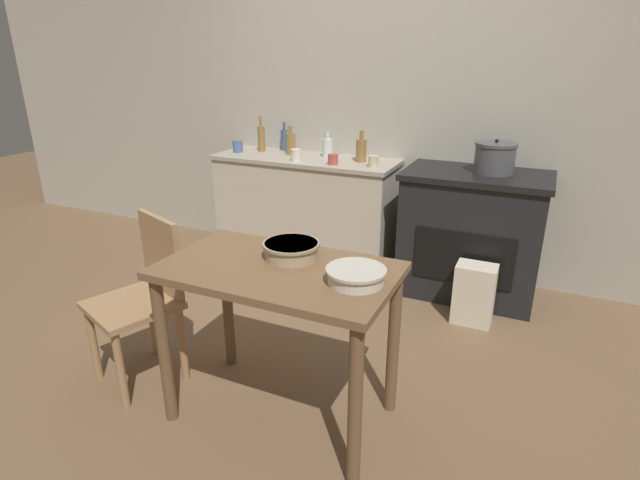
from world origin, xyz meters
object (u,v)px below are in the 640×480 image
mixing_bowl_small (291,249)px  bottle_center (284,139)px  bottle_mid_left (327,147)px  cup_mid_right (296,155)px  bottle_left (261,138)px  chair (144,295)px  flour_sack (474,294)px  cup_far_right (333,159)px  stove (471,234)px  cup_right (238,146)px  mixing_bowl_large (356,275)px  cup_center_right (374,161)px  bottle_far_left (361,150)px  work_table (279,295)px  bottle_center_left (291,143)px  stock_pot (495,158)px

mixing_bowl_small → bottle_center: (-1.02, 1.82, 0.14)m
bottle_mid_left → cup_mid_right: bearing=-121.7°
mixing_bowl_small → bottle_left: 2.07m
chair → flour_sack: size_ratio=2.20×
bottle_center → cup_far_right: (0.58, -0.34, -0.05)m
stove → flour_sack: size_ratio=2.42×
mixing_bowl_small → bottle_mid_left: 1.82m
cup_right → mixing_bowl_large: bearing=-45.5°
bottle_mid_left → mixing_bowl_small: bearing=-71.2°
bottle_mid_left → cup_center_right: bottle_mid_left is taller
mixing_bowl_small → cup_mid_right: size_ratio=2.90×
bottle_far_left → bottle_mid_left: bearing=167.8°
bottle_left → bottle_center: bearing=37.1°
stove → mixing_bowl_large: stove is taller
bottle_far_left → cup_right: size_ratio=2.41×
bottle_left → mixing_bowl_small: bearing=-55.5°
work_table → cup_mid_right: size_ratio=11.47×
bottle_left → cup_mid_right: bottle_left is taller
bottle_left → mixing_bowl_large: bearing=-50.1°
cup_mid_right → cup_right: (-0.59, 0.11, 0.00)m
mixing_bowl_large → cup_far_right: bearing=116.2°
chair → cup_far_right: bearing=98.4°
mixing_bowl_large → bottle_far_left: bearing=109.7°
work_table → mixing_bowl_large: mixing_bowl_large is taller
work_table → cup_mid_right: 1.77m
work_table → bottle_mid_left: (-0.58, 1.84, 0.30)m
bottle_mid_left → bottle_center_left: 0.31m
bottle_center_left → bottle_center: size_ratio=0.98×
cup_right → bottle_far_left: bearing=3.5°
work_table → chair: size_ratio=1.18×
work_table → cup_right: size_ratio=10.69×
stove → cup_center_right: 0.85m
mixing_bowl_large → bottle_center: (-1.37, 1.94, 0.15)m
stove → cup_right: 1.96m
flour_sack → cup_far_right: (-1.12, 0.32, 0.71)m
flour_sack → bottle_center: bearing=158.8°
cup_center_right → bottle_left: bearing=170.0°
flour_sack → bottle_far_left: bottle_far_left is taller
stock_pot → cup_mid_right: 1.41m
work_table → bottle_left: size_ratio=3.65×
bottle_far_left → bottle_left: bearing=176.7°
chair → cup_far_right: 1.70m
cup_center_right → mixing_bowl_large: bearing=-73.3°
flour_sack → bottle_center_left: bottle_center_left is taller
chair → mixing_bowl_large: bearing=21.1°
flour_sack → cup_right: 2.18m
cup_center_right → cup_mid_right: cup_mid_right is taller
work_table → stock_pot: 1.88m
bottle_center → cup_mid_right: 0.45m
bottle_center_left → work_table: bearing=-63.9°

